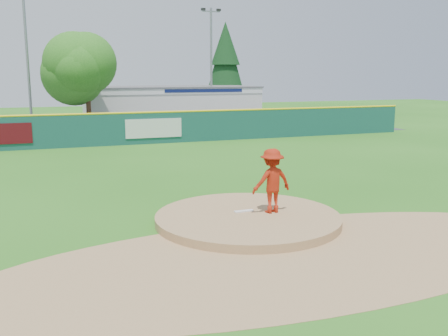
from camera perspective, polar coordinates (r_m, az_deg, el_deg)
name	(u,v)px	position (r m, az deg, el deg)	size (l,w,h in m)	color
ground	(248,222)	(14.95, 2.73, -6.23)	(120.00, 120.00, 0.00)	#286B19
pitchers_mound	(248,222)	(14.95, 2.73, -6.23)	(5.50, 5.50, 0.50)	#9E774C
pitching_rubber	(244,211)	(15.14, 2.28, -4.94)	(0.60, 0.15, 0.04)	white
infield_dirt_arc	(297,256)	(12.40, 8.32, -9.90)	(15.40, 15.40, 0.01)	#9E774C
parking_lot	(113,130)	(40.75, -12.56, 4.26)	(44.00, 16.00, 0.02)	#38383A
pitcher	(272,181)	(14.93, 5.48, -1.46)	(1.25, 0.72, 1.93)	#A1200D
van	(87,126)	(36.54, -15.36, 4.63)	(2.48, 5.38, 1.50)	silver
pool_building_grp	(170,104)	(46.69, -6.18, 7.26)	(15.20, 8.20, 3.31)	silver
fence_banners	(80,131)	(31.31, -16.11, 4.08)	(12.62, 0.04, 1.20)	#510B11
outfield_fence	(134,127)	(31.80, -10.27, 4.59)	(40.00, 0.14, 2.07)	#164741
deciduous_tree	(87,72)	(38.30, -15.40, 10.56)	(5.60, 5.60, 7.36)	#382314
conifer_tree	(225,63)	(52.58, 0.16, 11.92)	(4.40, 4.40, 9.50)	#382314
light_pole_left	(27,51)	(40.16, -21.61, 12.33)	(1.75, 0.25, 11.00)	gray
light_pole_right	(211,61)	(44.63, -1.47, 12.15)	(1.75, 0.25, 10.00)	gray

